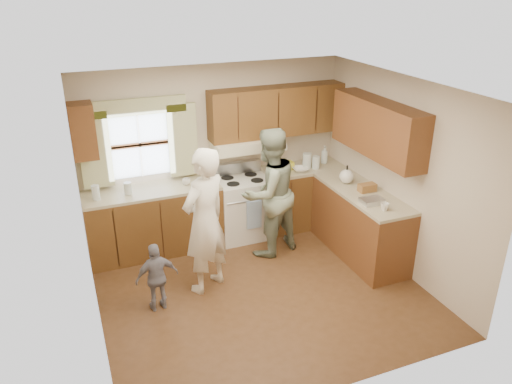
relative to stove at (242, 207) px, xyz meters
name	(u,v)px	position (x,y,z in m)	size (l,w,h in m)	color
room	(261,198)	(-0.30, -1.44, 0.78)	(3.80, 3.80, 3.80)	#492D16
kitchen_fixtures	(272,189)	(0.31, -0.36, 0.37)	(3.80, 2.25, 2.15)	#3F240D
stove	(242,207)	(0.00, 0.00, 0.00)	(0.76, 0.67, 1.07)	silver
woman_left	(205,221)	(-0.88, -1.11, 0.45)	(0.67, 0.44, 1.82)	white
woman_right	(269,193)	(0.17, -0.59, 0.43)	(0.87, 0.68, 1.79)	#27432A
child	(157,277)	(-1.53, -1.32, -0.04)	(0.50, 0.21, 0.85)	gray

